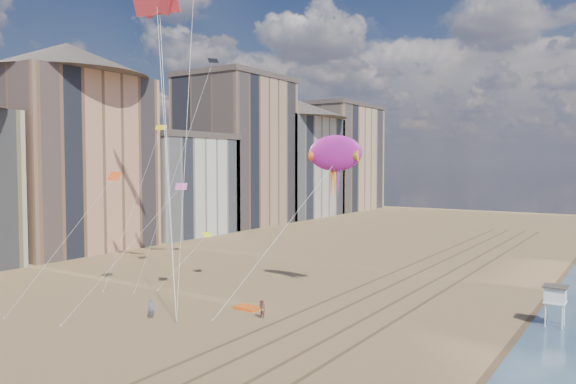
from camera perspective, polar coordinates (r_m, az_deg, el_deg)
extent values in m
cube|color=brown|center=(51.89, 5.22, -10.42)|extent=(0.28, 120.00, 0.01)
cube|color=brown|center=(50.85, 7.66, -10.72)|extent=(0.28, 120.00, 0.01)
cube|color=brown|center=(49.76, 10.63, -11.05)|extent=(0.28, 120.00, 0.01)
cube|color=brown|center=(49.00, 13.06, -11.29)|extent=(0.28, 120.00, 0.01)
cube|color=tan|center=(83.40, -21.40, 2.76)|extent=(15.00, 20.00, 24.00)
cone|color=#473D38|center=(84.59, -21.59, 12.43)|extent=(31.11, 31.11, 4.40)
cube|color=silver|center=(96.20, -11.47, 0.53)|extent=(14.00, 18.00, 16.00)
cube|color=#473D38|center=(96.21, -11.52, 5.60)|extent=(14.28, 18.36, 1.00)
cube|color=tan|center=(110.34, -5.31, 4.00)|extent=(16.00, 20.00, 28.00)
cube|color=#473D38|center=(111.54, -5.35, 11.47)|extent=(16.32, 20.40, 1.00)
cube|color=#BCB2A3|center=(126.39, 0.49, 2.53)|extent=(15.00, 22.00, 22.00)
cone|color=#473D38|center=(126.97, 0.49, 8.50)|extent=(34.22, 34.22, 4.40)
cube|color=tan|center=(145.68, 4.97, 3.37)|extent=(16.00, 24.00, 26.00)
cube|color=#473D38|center=(146.39, 5.00, 8.66)|extent=(16.32, 24.48, 1.00)
cylinder|color=white|center=(46.10, 24.68, -11.34)|extent=(0.11, 0.11, 1.67)
cylinder|color=white|center=(45.97, 26.08, -11.42)|extent=(0.11, 0.11, 1.67)
cylinder|color=white|center=(47.18, 24.87, -11.02)|extent=(0.11, 0.11, 1.67)
cylinder|color=white|center=(47.04, 26.24, -11.09)|extent=(0.11, 0.11, 1.67)
cube|color=white|center=(46.34, 25.50, -10.05)|extent=(1.49, 1.49, 0.11)
cube|color=white|center=(46.23, 25.51, -9.37)|extent=(1.39, 1.39, 1.02)
cube|color=#473D38|center=(46.10, 25.53, -8.64)|extent=(1.67, 1.67, 0.09)
cube|color=#EB5813|center=(47.16, -4.13, -11.66)|extent=(2.07, 1.36, 0.23)
ellipsoid|color=#AB1A94|center=(50.11, 4.79, 3.96)|extent=(4.91, 0.92, 2.91)
cone|color=#E65015|center=(50.95, 3.05, 3.70)|extent=(1.31, 1.10, 1.10)
cone|color=gold|center=(49.30, 6.59, 3.71)|extent=(1.31, 1.10, 1.10)
cylinder|color=silver|center=(46.42, -0.97, -4.61)|extent=(0.03, 0.03, 17.29)
imported|color=slate|center=(45.38, -13.70, -11.45)|extent=(0.68, 0.65, 1.57)
imported|color=#935C4B|center=(44.22, -2.67, -11.81)|extent=(0.82, 0.70, 1.48)
cube|color=red|center=(55.81, -13.18, 17.99)|extent=(4.86, 1.62, 1.66)
plane|color=#F1FF1A|center=(59.26, -8.24, -4.31)|extent=(1.46, 1.48, 0.40)
plane|color=#DB4414|center=(53.06, -17.19, 1.56)|extent=(1.71, 1.64, 0.77)
plane|color=yellow|center=(59.24, -12.76, 6.42)|extent=(1.91, 1.90, 0.57)
plane|color=black|center=(60.33, -7.62, 13.10)|extent=(1.75, 1.76, 0.67)
plane|color=#DA55A1|center=(50.08, -10.80, 0.56)|extent=(1.75, 1.73, 0.56)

